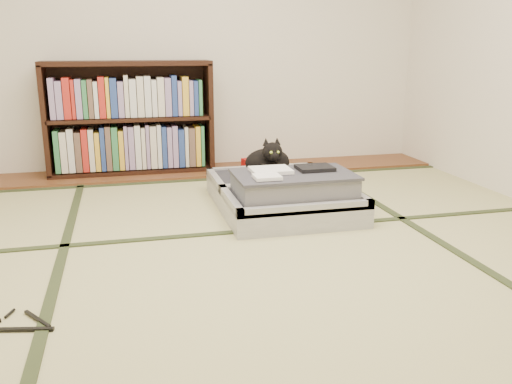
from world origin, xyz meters
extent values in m
plane|color=tan|center=(0.00, 0.00, 0.00)|extent=(4.50, 4.50, 0.00)
cube|color=brown|center=(0.00, 2.00, 0.01)|extent=(4.00, 0.50, 0.02)
cube|color=#B9100E|center=(0.42, 2.03, 0.06)|extent=(0.17, 0.12, 0.07)
plane|color=silver|center=(0.00, 2.25, 1.20)|extent=(4.00, 0.00, 4.00)
cube|color=#2D381E|center=(-1.00, 0.00, 0.00)|extent=(0.05, 4.50, 0.01)
cube|color=#2D381E|center=(1.00, 0.00, 0.00)|extent=(0.05, 4.50, 0.01)
cube|color=#2D381E|center=(0.00, 0.40, 0.00)|extent=(4.00, 0.05, 0.01)
cube|color=#2D381E|center=(0.00, 1.70, 0.00)|extent=(4.00, 0.05, 0.01)
cube|color=black|center=(-1.24, 2.07, 0.47)|extent=(0.04, 0.31, 0.86)
cube|color=black|center=(0.06, 2.07, 0.47)|extent=(0.04, 0.31, 0.86)
cube|color=black|center=(-0.59, 2.07, 0.03)|extent=(1.34, 0.31, 0.04)
cube|color=black|center=(-0.59, 2.07, 0.91)|extent=(1.34, 0.31, 0.04)
cube|color=black|center=(-0.59, 2.07, 0.47)|extent=(1.29, 0.31, 0.03)
cube|color=black|center=(-0.59, 2.21, 0.47)|extent=(1.34, 0.02, 0.86)
cube|color=gray|center=(-0.59, 2.05, 0.25)|extent=(1.21, 0.22, 0.36)
cube|color=gray|center=(-0.59, 2.05, 0.66)|extent=(1.21, 0.22, 0.33)
cube|color=#AEAEB3|center=(0.33, 0.54, 0.07)|extent=(0.82, 0.55, 0.14)
cube|color=#2B2A31|center=(0.33, 0.54, 0.11)|extent=(0.73, 0.46, 0.11)
cube|color=#AEAEB3|center=(0.33, 0.29, 0.15)|extent=(0.82, 0.04, 0.05)
cube|color=#AEAEB3|center=(0.33, 0.80, 0.15)|extent=(0.82, 0.04, 0.05)
cube|color=#AEAEB3|center=(-0.05, 0.54, 0.15)|extent=(0.04, 0.55, 0.05)
cube|color=#AEAEB3|center=(0.72, 0.54, 0.15)|extent=(0.04, 0.55, 0.05)
cube|color=#AEAEB3|center=(0.33, 1.09, 0.07)|extent=(0.82, 0.55, 0.14)
cube|color=#2B2A31|center=(0.33, 1.09, 0.11)|extent=(0.73, 0.46, 0.11)
cube|color=#AEAEB3|center=(0.33, 0.84, 0.15)|extent=(0.82, 0.04, 0.05)
cube|color=#AEAEB3|center=(0.33, 1.34, 0.15)|extent=(0.82, 0.04, 0.05)
cube|color=#AEAEB3|center=(-0.05, 1.09, 0.15)|extent=(0.04, 0.55, 0.05)
cube|color=#AEAEB3|center=(0.72, 1.09, 0.15)|extent=(0.04, 0.55, 0.05)
cylinder|color=black|center=(0.33, 0.82, 0.15)|extent=(0.74, 0.03, 0.03)
cube|color=gray|center=(0.33, 0.54, 0.21)|extent=(0.70, 0.43, 0.14)
cube|color=#3F3E47|center=(0.33, 0.54, 0.29)|extent=(0.72, 0.45, 0.02)
cube|color=white|center=(0.20, 0.60, 0.31)|extent=(0.24, 0.20, 0.02)
cube|color=black|center=(0.49, 0.60, 0.31)|extent=(0.22, 0.18, 0.02)
cube|color=white|center=(0.14, 0.43, 0.31)|extent=(0.15, 0.13, 0.02)
cube|color=white|center=(0.09, 0.28, 0.08)|extent=(0.07, 0.01, 0.05)
cube|color=white|center=(0.22, 0.28, 0.06)|extent=(0.05, 0.01, 0.04)
cube|color=orange|center=(0.61, 0.28, 0.08)|extent=(0.05, 0.01, 0.04)
cube|color=#197F33|center=(0.53, 0.28, 0.10)|extent=(0.04, 0.01, 0.03)
ellipsoid|color=black|center=(0.31, 1.08, 0.26)|extent=(0.32, 0.21, 0.20)
ellipsoid|color=black|center=(0.31, 0.99, 0.23)|extent=(0.16, 0.11, 0.11)
ellipsoid|color=black|center=(0.31, 0.96, 0.35)|extent=(0.14, 0.13, 0.13)
sphere|color=black|center=(0.31, 0.90, 0.33)|extent=(0.06, 0.06, 0.06)
cone|color=black|center=(0.27, 0.98, 0.42)|extent=(0.05, 0.06, 0.06)
cone|color=black|center=(0.35, 0.98, 0.42)|extent=(0.05, 0.06, 0.06)
sphere|color=#A5BF33|center=(0.29, 0.90, 0.36)|extent=(0.02, 0.02, 0.02)
sphere|color=#A5BF33|center=(0.34, 0.90, 0.36)|extent=(0.02, 0.02, 0.02)
cylinder|color=black|center=(0.42, 1.18, 0.18)|extent=(0.19, 0.12, 0.04)
torus|color=white|center=(0.49, 1.08, 0.16)|extent=(0.11, 0.11, 0.02)
torus|color=white|center=(0.50, 1.08, 0.18)|extent=(0.10, 0.10, 0.01)
cube|color=black|center=(-1.14, -0.49, 0.01)|extent=(0.37, 0.10, 0.01)
cube|color=black|center=(-1.03, -0.43, 0.01)|extent=(0.12, 0.16, 0.01)
cylinder|color=black|center=(-1.14, -0.36, 0.01)|extent=(0.03, 0.07, 0.01)
camera|label=1|loc=(-0.65, -2.50, 1.05)|focal=38.00mm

